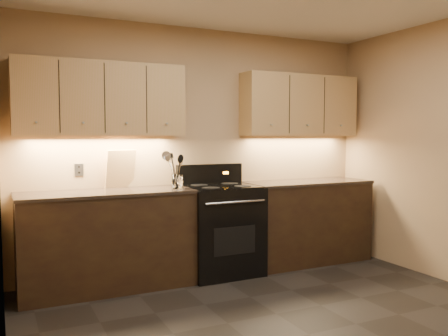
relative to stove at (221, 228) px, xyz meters
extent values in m
plane|color=black|center=(-0.08, -1.68, -0.48)|extent=(4.00, 4.00, 0.00)
cube|color=tan|center=(-0.08, 0.32, 0.82)|extent=(4.00, 0.04, 2.60)
cube|color=tan|center=(-2.08, -1.68, 0.82)|extent=(0.04, 4.00, 2.60)
cube|color=black|center=(-1.18, 0.02, -0.03)|extent=(1.60, 0.60, 0.90)
cube|color=#362A22|center=(-1.18, 0.02, 0.44)|extent=(1.62, 0.62, 0.03)
cube|color=black|center=(1.10, 0.02, -0.03)|extent=(1.44, 0.60, 0.90)
cube|color=#362A22|center=(1.10, 0.02, 0.44)|extent=(1.46, 0.62, 0.03)
cube|color=black|center=(0.00, -0.01, -0.02)|extent=(0.76, 0.65, 0.92)
cube|color=black|center=(0.00, -0.01, 0.45)|extent=(0.70, 0.60, 0.01)
cube|color=black|center=(0.00, 0.28, 0.55)|extent=(0.76, 0.07, 0.22)
cube|color=orange|center=(0.18, 0.24, 0.56)|extent=(0.06, 0.00, 0.03)
cylinder|color=silver|center=(0.00, -0.35, 0.32)|extent=(0.65, 0.02, 0.02)
cube|color=black|center=(0.00, -0.33, -0.07)|extent=(0.46, 0.00, 0.28)
cylinder|color=black|center=(-0.18, -0.16, 0.45)|extent=(0.18, 0.18, 0.00)
cylinder|color=black|center=(0.18, -0.16, 0.45)|extent=(0.18, 0.18, 0.00)
cylinder|color=black|center=(-0.18, 0.14, 0.45)|extent=(0.18, 0.18, 0.00)
cylinder|color=black|center=(0.18, 0.14, 0.45)|extent=(0.18, 0.18, 0.00)
cube|color=tan|center=(-1.18, 0.17, 1.32)|extent=(1.60, 0.30, 0.70)
cube|color=tan|center=(1.10, 0.17, 1.32)|extent=(1.44, 0.30, 0.70)
cube|color=#B2B5BA|center=(-1.38, 0.31, 0.64)|extent=(0.08, 0.01, 0.12)
cylinder|color=white|center=(-0.50, -0.06, 0.52)|extent=(0.14, 0.14, 0.14)
cylinder|color=white|center=(-0.50, -0.06, 0.46)|extent=(0.11, 0.11, 0.02)
cube|color=tan|center=(-0.98, 0.27, 0.64)|extent=(0.32, 0.16, 0.38)
camera|label=1|loc=(-2.10, -4.45, 0.98)|focal=38.00mm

